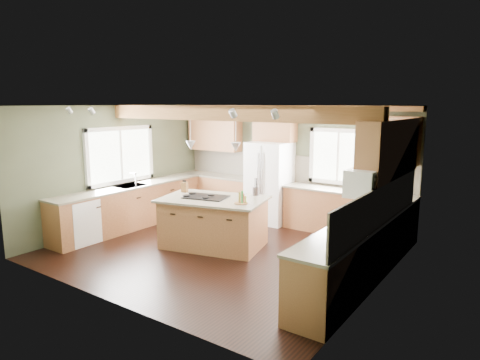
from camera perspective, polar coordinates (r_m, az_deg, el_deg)
The scene contains 37 objects.
floor at distance 7.90m, azimuth -2.33°, elevation -9.33°, with size 5.60×5.60×0.00m, color black.
ceiling at distance 7.45m, azimuth -2.47°, elevation 9.87°, with size 5.60×5.60×0.00m, color silver.
wall_back at distance 9.65m, azimuth 6.65°, elevation 2.15°, with size 5.60×5.60×0.00m, color #424833.
wall_left at distance 9.51m, azimuth -15.94°, elevation 1.71°, with size 5.00×5.00×0.00m, color #424833.
wall_right at distance 6.31m, azimuth 18.29°, elevation -2.62°, with size 5.00×5.00×0.00m, color #424833.
ceiling_beam at distance 7.53m, azimuth -2.00°, elevation 8.89°, with size 5.55×0.26×0.26m, color brown.
soffit_trim at distance 9.47m, azimuth 6.52°, elevation 9.53°, with size 5.55×0.20×0.10m, color brown.
backsplash_back at distance 9.65m, azimuth 6.60°, elevation 1.61°, with size 5.58×0.03×0.58m, color brown.
backsplash_right at distance 6.38m, azimuth 18.25°, elevation -3.31°, with size 0.03×3.70×0.58m, color brown.
base_cab_back_left at distance 10.52m, azimuth -2.85°, elevation -1.88°, with size 2.02×0.60×0.88m, color brown.
counter_back_left at distance 10.43m, azimuth -2.87°, elevation 0.59°, with size 2.06×0.64×0.04m, color brown.
base_cab_back_right at distance 8.94m, azimuth 14.06°, elevation -4.36°, with size 2.62×0.60×0.88m, color brown.
counter_back_right at distance 8.84m, azimuth 14.19°, elevation -1.47°, with size 2.66×0.64×0.04m, color brown.
base_cab_left at distance 9.48m, azimuth -14.30°, elevation -3.55°, with size 0.60×3.70×0.88m, color brown.
counter_left at distance 9.38m, azimuth -14.43°, elevation -0.82°, with size 0.64×3.74×0.04m, color brown.
base_cab_right at distance 6.67m, azimuth 15.51°, elevation -9.46°, with size 0.60×3.70×0.88m, color brown.
counter_right at distance 6.54m, azimuth 15.70°, elevation -5.65°, with size 0.64×3.74×0.04m, color brown.
upper_cab_back_left at distance 10.53m, azimuth -3.37°, elevation 6.43°, with size 1.40×0.35×0.90m, color brown.
upper_cab_over_fridge at distance 9.56m, azimuth 4.66°, elevation 7.23°, with size 0.96×0.35×0.70m, color brown.
upper_cab_right at distance 7.11m, azimuth 19.36°, elevation 4.04°, with size 0.35×2.20×0.90m, color brown.
upper_cab_back_corner at distance 8.56m, azimuth 19.88°, elevation 4.97°, with size 0.90×0.35×0.90m, color brown.
window_left at distance 9.49m, azimuth -15.70°, elevation 3.23°, with size 0.04×1.60×1.05m, color white.
window_back at distance 9.11m, azimuth 13.00°, elevation 3.07°, with size 1.10×0.04×1.00m, color white.
sink at distance 9.38m, azimuth -14.43°, elevation -0.79°, with size 0.50×0.65×0.03m, color #262628.
faucet at distance 9.22m, azimuth -13.74°, elevation -0.03°, with size 0.02×0.02×0.28m, color #B2B2B7.
dishwasher at distance 8.71m, azimuth -20.75°, elevation -5.18°, with size 0.60×0.60×0.84m, color white.
oven at distance 5.55m, azimuth 10.75°, elevation -13.49°, with size 0.60×0.72×0.84m, color white.
microwave at distance 6.28m, azimuth 16.37°, elevation -0.25°, with size 0.40×0.70×0.38m, color white.
pendant_left at distance 7.93m, azimuth -6.59°, elevation 4.63°, with size 0.18×0.18×0.16m, color #B2B2B7.
pendant_right at distance 7.57m, azimuth -0.58°, elevation 4.42°, with size 0.18×0.18×0.16m, color #B2B2B7.
refrigerator at distance 9.53m, azimuth 3.93°, elevation -0.34°, with size 0.90×0.74×1.80m, color white.
island at distance 8.01m, azimuth -3.54°, elevation -5.77°, with size 1.78×1.09×0.88m, color olive.
island_top at distance 7.90m, azimuth -3.58°, elevation -2.56°, with size 1.90×1.21×0.04m, color brown.
cooktop at distance 7.95m, azimuth -4.55°, elevation -2.26°, with size 0.77×0.51×0.02m, color black.
knife_block at distance 8.46m, azimuth -7.41°, elevation -0.95°, with size 0.12×0.09×0.20m, color brown.
utensil_crock at distance 8.09m, azimuth 2.08°, elevation -1.54°, with size 0.11×0.11×0.15m, color #3F3532.
bottle_tray at distance 7.43m, azimuth 0.14°, elevation -2.33°, with size 0.24×0.24×0.22m, color brown, non-canonical shape.
Camera 1 is at (4.52, -5.91, 2.65)m, focal length 32.00 mm.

